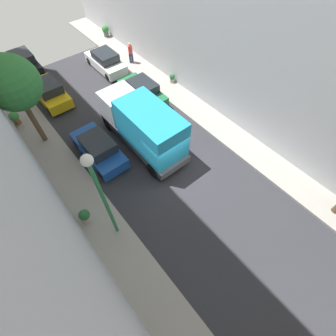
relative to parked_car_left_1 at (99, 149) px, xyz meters
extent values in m
plane|color=#2D2D33|center=(2.70, -3.85, -0.72)|extent=(32.00, 32.00, 0.00)
cube|color=gray|center=(-2.30, -3.85, -0.64)|extent=(2.00, 44.00, 0.15)
cube|color=gray|center=(7.70, -3.85, -0.64)|extent=(2.00, 44.00, 0.15)
cube|color=#194799|center=(0.00, 0.04, -0.17)|extent=(1.76, 4.20, 0.76)
cube|color=#1E2328|center=(0.00, -0.11, 0.53)|extent=(1.56, 2.10, 0.64)
cylinder|color=black|center=(-0.78, 1.59, -0.40)|extent=(0.22, 0.64, 0.64)
cylinder|color=black|center=(0.78, 1.59, -0.40)|extent=(0.22, 0.64, 0.64)
cylinder|color=black|center=(-0.78, -1.51, -0.40)|extent=(0.22, 0.64, 0.64)
cylinder|color=black|center=(0.78, -1.51, -0.40)|extent=(0.22, 0.64, 0.64)
cube|color=gold|center=(0.00, 7.28, -0.17)|extent=(1.76, 4.20, 0.76)
cube|color=#1E2328|center=(0.00, 7.13, 0.53)|extent=(1.56, 2.10, 0.64)
cylinder|color=black|center=(-0.78, 8.83, -0.40)|extent=(0.22, 0.64, 0.64)
cylinder|color=black|center=(0.78, 8.83, -0.40)|extent=(0.22, 0.64, 0.64)
cylinder|color=black|center=(-0.78, 5.73, -0.40)|extent=(0.22, 0.64, 0.64)
cylinder|color=black|center=(0.78, 5.73, -0.40)|extent=(0.22, 0.64, 0.64)
cube|color=black|center=(0.00, 12.48, -0.17)|extent=(1.76, 4.20, 0.76)
cube|color=#1E2328|center=(0.00, 12.33, 0.53)|extent=(1.56, 2.10, 0.64)
cylinder|color=black|center=(-0.78, 14.03, -0.40)|extent=(0.22, 0.64, 0.64)
cylinder|color=black|center=(0.78, 14.03, -0.40)|extent=(0.22, 0.64, 0.64)
cylinder|color=black|center=(-0.78, 10.93, -0.40)|extent=(0.22, 0.64, 0.64)
cylinder|color=black|center=(0.78, 10.93, -0.40)|extent=(0.22, 0.64, 0.64)
cube|color=#1E6638|center=(5.40, 2.88, -0.17)|extent=(1.76, 4.20, 0.76)
cube|color=#1E2328|center=(5.40, 2.73, 0.53)|extent=(1.56, 2.10, 0.64)
cylinder|color=black|center=(4.62, 4.43, -0.40)|extent=(0.22, 0.64, 0.64)
cylinder|color=black|center=(6.18, 4.43, -0.40)|extent=(0.22, 0.64, 0.64)
cylinder|color=black|center=(4.62, 1.33, -0.40)|extent=(0.22, 0.64, 0.64)
cylinder|color=black|center=(6.18, 1.33, -0.40)|extent=(0.22, 0.64, 0.64)
cube|color=white|center=(5.40, 8.18, -0.17)|extent=(1.76, 4.20, 0.76)
cube|color=#1E2328|center=(5.40, 8.03, 0.53)|extent=(1.56, 2.10, 0.64)
cylinder|color=black|center=(4.62, 9.73, -0.40)|extent=(0.22, 0.64, 0.64)
cylinder|color=black|center=(6.18, 9.73, -0.40)|extent=(0.22, 0.64, 0.64)
cylinder|color=black|center=(4.62, 6.63, -0.40)|extent=(0.22, 0.64, 0.64)
cylinder|color=black|center=(6.18, 6.63, -0.40)|extent=(0.22, 0.64, 0.64)
cube|color=#4C4C51|center=(2.70, -0.88, 0.01)|extent=(2.20, 6.60, 0.50)
cube|color=#B7B7BC|center=(2.70, 1.52, 1.11)|extent=(2.10, 1.80, 1.70)
cube|color=#1E8CB7|center=(2.70, -1.88, 1.46)|extent=(2.24, 4.20, 2.40)
cylinder|color=black|center=(1.72, 1.72, -0.24)|extent=(0.30, 0.96, 0.96)
cylinder|color=black|center=(3.68, 1.72, -0.24)|extent=(0.30, 0.96, 0.96)
cylinder|color=black|center=(1.72, -3.28, -0.24)|extent=(0.30, 0.96, 0.96)
cylinder|color=black|center=(3.68, -3.28, -0.24)|extent=(0.30, 0.96, 0.96)
cylinder|color=#2D334C|center=(7.44, 7.49, -0.16)|extent=(0.18, 0.18, 0.82)
cylinder|color=#2D334C|center=(7.66, 7.49, -0.16)|extent=(0.18, 0.18, 0.82)
cylinder|color=#D83F33|center=(7.55, 7.49, 0.57)|extent=(0.36, 0.36, 0.64)
sphere|color=tan|center=(7.55, 7.49, 1.03)|extent=(0.24, 0.24, 0.24)
cylinder|color=brown|center=(-2.18, 3.50, 1.03)|extent=(0.32, 0.32, 3.19)
sphere|color=#2D7233|center=(-2.18, 3.50, 3.73)|extent=(2.96, 2.96, 2.96)
cylinder|color=#B2A899|center=(-2.82, -3.42, -0.38)|extent=(0.46, 0.46, 0.38)
sphere|color=#23602D|center=(-2.82, -3.42, 0.03)|extent=(0.56, 0.56, 0.56)
cylinder|color=#B2A899|center=(8.43, 2.99, -0.41)|extent=(0.37, 0.37, 0.32)
sphere|color=#23602D|center=(8.43, 2.99, -0.09)|extent=(0.42, 0.42, 0.42)
cylinder|color=slate|center=(8.28, 12.97, -0.37)|extent=(0.47, 0.47, 0.40)
sphere|color=#2D7233|center=(8.28, 12.97, 0.09)|extent=(0.66, 0.66, 0.66)
cylinder|color=brown|center=(-3.00, 6.13, -0.37)|extent=(0.42, 0.42, 0.41)
sphere|color=#38843D|center=(-3.00, 6.13, 0.10)|extent=(0.65, 0.65, 0.65)
cylinder|color=#26723F|center=(-1.90, -4.91, 2.24)|extent=(0.16, 0.16, 5.62)
sphere|color=white|center=(-1.90, -4.91, 5.27)|extent=(0.44, 0.44, 0.44)
camera|label=1|loc=(-2.95, -10.26, 11.45)|focal=26.13mm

